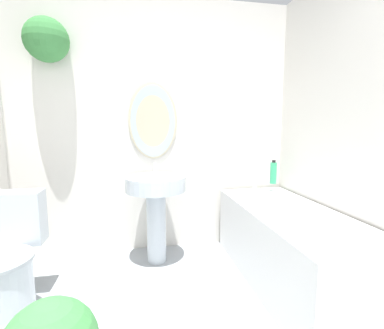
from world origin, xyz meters
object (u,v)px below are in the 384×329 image
Objects in this scene: pedestal_sink at (156,199)px; bathtub at (290,245)px; shampoo_bottle at (273,173)px; toilet at (1,270)px.

pedestal_sink reaches higher than bathtub.
shampoo_bottle is at bearing 4.39° from pedestal_sink.
bathtub is at bearing 0.55° from toilet.
toilet is 2.31m from shampoo_bottle.
bathtub is (2.00, 0.02, -0.01)m from toilet.
pedestal_sink is at bearing 28.79° from toilet.
shampoo_bottle is (1.15, 0.09, 0.18)m from pedestal_sink.
toilet reaches higher than bathtub.
toilet is 0.87× the size of pedestal_sink.
toilet is 1.19m from pedestal_sink.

